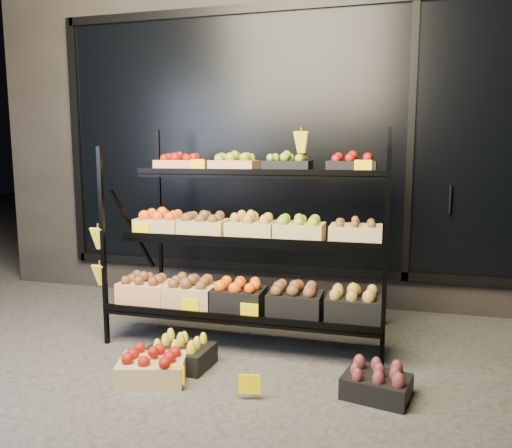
# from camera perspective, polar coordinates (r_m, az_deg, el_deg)

# --- Properties ---
(ground) EXTENTS (24.00, 24.00, 0.00)m
(ground) POSITION_cam_1_polar(r_m,az_deg,el_deg) (3.55, -3.38, -16.03)
(ground) COLOR #514F4C
(ground) RESTS_ON ground
(building) EXTENTS (6.00, 2.08, 3.50)m
(building) POSITION_cam_1_polar(r_m,az_deg,el_deg) (5.76, 4.68, 11.08)
(building) COLOR #2D2826
(building) RESTS_ON ground
(display_rack) EXTENTS (2.18, 1.02, 1.74)m
(display_rack) POSITION_cam_1_polar(r_m,az_deg,el_deg) (3.87, -0.82, -1.76)
(display_rack) COLOR black
(display_rack) RESTS_ON ground
(tag_floor_a) EXTENTS (0.13, 0.01, 0.12)m
(tag_floor_a) POSITION_cam_1_polar(r_m,az_deg,el_deg) (3.26, -9.34, -17.31)
(tag_floor_a) COLOR #FFD500
(tag_floor_a) RESTS_ON ground
(tag_floor_b) EXTENTS (0.13, 0.01, 0.12)m
(tag_floor_b) POSITION_cam_1_polar(r_m,az_deg,el_deg) (3.11, -0.75, -18.51)
(tag_floor_b) COLOR #FFD500
(tag_floor_b) RESTS_ON ground
(floor_crate_left) EXTENTS (0.48, 0.41, 0.21)m
(floor_crate_left) POSITION_cam_1_polar(r_m,az_deg,el_deg) (3.39, -11.80, -15.61)
(floor_crate_left) COLOR tan
(floor_crate_left) RESTS_ON ground
(floor_crate_midleft) EXTENTS (0.45, 0.35, 0.21)m
(floor_crate_midleft) POSITION_cam_1_polar(r_m,az_deg,el_deg) (3.58, -8.57, -14.26)
(floor_crate_midleft) COLOR black
(floor_crate_midleft) RESTS_ON ground
(floor_crate_right) EXTENTS (0.44, 0.36, 0.20)m
(floor_crate_right) POSITION_cam_1_polar(r_m,az_deg,el_deg) (3.21, 13.62, -17.19)
(floor_crate_right) COLOR black
(floor_crate_right) RESTS_ON ground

